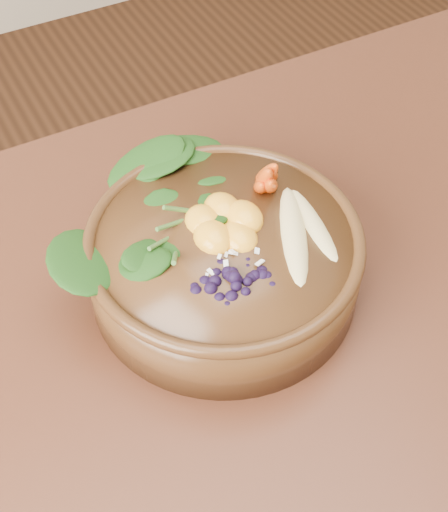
# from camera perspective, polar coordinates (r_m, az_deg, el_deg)

# --- Properties ---
(dining_table) EXTENTS (1.60, 0.90, 0.75)m
(dining_table) POSITION_cam_1_polar(r_m,az_deg,el_deg) (0.86, 14.65, -7.11)
(dining_table) COLOR #331C0C
(dining_table) RESTS_ON ground
(stoneware_bowl) EXTENTS (0.37, 0.37, 0.08)m
(stoneware_bowl) POSITION_cam_1_polar(r_m,az_deg,el_deg) (0.74, -0.00, -0.51)
(stoneware_bowl) COLOR #492D16
(stoneware_bowl) RESTS_ON dining_table
(kale_heap) EXTENTS (0.24, 0.22, 0.04)m
(kale_heap) POSITION_cam_1_polar(r_m,az_deg,el_deg) (0.74, -3.84, 5.70)
(kale_heap) COLOR #1E4414
(kale_heap) RESTS_ON stoneware_bowl
(carrot_cluster) EXTENTS (0.08, 0.08, 0.08)m
(carrot_cluster) POSITION_cam_1_polar(r_m,az_deg,el_deg) (0.75, 3.37, 8.08)
(carrot_cluster) COLOR #E04712
(carrot_cluster) RESTS_ON stoneware_bowl
(banana_halves) EXTENTS (0.09, 0.15, 0.03)m
(banana_halves) POSITION_cam_1_polar(r_m,az_deg,el_deg) (0.72, 6.48, 2.89)
(banana_halves) COLOR #E0CC84
(banana_halves) RESTS_ON stoneware_bowl
(mandarin_cluster) EXTENTS (0.11, 0.11, 0.03)m
(mandarin_cluster) POSITION_cam_1_polar(r_m,az_deg,el_deg) (0.71, 0.02, 3.37)
(mandarin_cluster) COLOR orange
(mandarin_cluster) RESTS_ON stoneware_bowl
(blueberry_pile) EXTENTS (0.16, 0.14, 0.04)m
(blueberry_pile) POSITION_cam_1_polar(r_m,az_deg,el_deg) (0.66, 0.73, -1.08)
(blueberry_pile) COLOR black
(blueberry_pile) RESTS_ON stoneware_bowl
(coconut_flakes) EXTENTS (0.11, 0.10, 0.01)m
(coconut_flakes) POSITION_cam_1_polar(r_m,az_deg,el_deg) (0.70, 0.31, 0.54)
(coconut_flakes) COLOR white
(coconut_flakes) RESTS_ON stoneware_bowl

